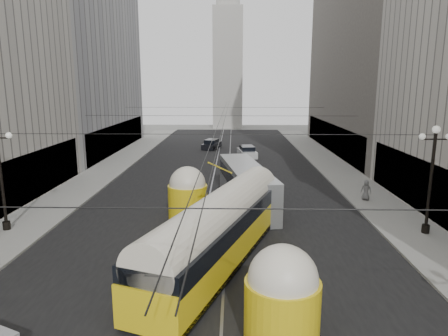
{
  "coord_description": "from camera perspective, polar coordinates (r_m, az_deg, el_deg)",
  "views": [
    {
      "loc": [
        1.14,
        -4.69,
        8.76
      ],
      "look_at": [
        0.65,
        16.86,
        4.27
      ],
      "focal_mm": 32.0,
      "sensor_mm": 36.0,
      "label": 1
    }
  ],
  "objects": [
    {
      "name": "building_left_far",
      "position": [
        57.04,
        -21.38,
        16.58
      ],
      "size": [
        12.6,
        28.6,
        28.6
      ],
      "color": "#999999",
      "rests_on": "ground"
    },
    {
      "name": "road",
      "position": [
        38.23,
        -0.44,
        -1.47
      ],
      "size": [
        20.0,
        85.0,
        0.02
      ],
      "primitive_type": "cube",
      "color": "black",
      "rests_on": "ground"
    },
    {
      "name": "distant_tower",
      "position": [
        84.93,
        0.55,
        15.96
      ],
      "size": [
        6.0,
        6.0,
        31.36
      ],
      "color": "#B2AFA8",
      "rests_on": "ground"
    },
    {
      "name": "sidewalk_right",
      "position": [
        43.0,
        15.9,
        -0.33
      ],
      "size": [
        4.0,
        72.0,
        0.15
      ],
      "primitive_type": "cube",
      "color": "gray",
      "rests_on": "ground"
    },
    {
      "name": "pedestrian_sidewalk_right",
      "position": [
        32.22,
        19.63,
        -2.99
      ],
      "size": [
        0.87,
        0.7,
        1.56
      ],
      "primitive_type": "imported",
      "rotation": [
        0.0,
        0.0,
        2.8
      ],
      "color": "slate",
      "rests_on": "sidewalk_right"
    },
    {
      "name": "sidewalk_left",
      "position": [
        43.63,
        -16.25,
        -0.18
      ],
      "size": [
        4.0,
        72.0,
        0.15
      ],
      "primitive_type": "cube",
      "color": "gray",
      "rests_on": "ground"
    },
    {
      "name": "city_bus",
      "position": [
        29.66,
        3.16,
        -2.26
      ],
      "size": [
        4.23,
        11.61,
        2.87
      ],
      "color": "#A2A6A7",
      "rests_on": "ground"
    },
    {
      "name": "rail_left",
      "position": [
        38.25,
        -1.56,
        -1.47
      ],
      "size": [
        0.12,
        85.0,
        0.04
      ],
      "primitive_type": "cube",
      "color": "gray",
      "rests_on": "ground"
    },
    {
      "name": "sedan_dark_far",
      "position": [
        55.99,
        -1.78,
        3.39
      ],
      "size": [
        2.72,
        4.48,
        1.32
      ],
      "color": "black",
      "rests_on": "ground"
    },
    {
      "name": "streetcar",
      "position": [
        20.14,
        -0.6,
        -8.57
      ],
      "size": [
        7.28,
        15.57,
        3.6
      ],
      "color": "yellow",
      "rests_on": "ground"
    },
    {
      "name": "lamppost_right_mid",
      "position": [
        25.91,
        27.53,
        -0.74
      ],
      "size": [
        1.86,
        0.44,
        6.37
      ],
      "color": "black",
      "rests_on": "sidewalk_right"
    },
    {
      "name": "rail_right",
      "position": [
        38.21,
        0.68,
        -1.48
      ],
      "size": [
        0.12,
        85.0,
        0.04
      ],
      "primitive_type": "cube",
      "color": "gray",
      "rests_on": "ground"
    },
    {
      "name": "building_right_far",
      "position": [
        56.47,
        22.01,
        18.64
      ],
      "size": [
        12.6,
        32.6,
        32.6
      ],
      "color": "#514C47",
      "rests_on": "ground"
    },
    {
      "name": "catenary",
      "position": [
        36.31,
        -0.32,
        7.23
      ],
      "size": [
        25.0,
        72.0,
        0.23
      ],
      "color": "black",
      "rests_on": "ground"
    },
    {
      "name": "lamppost_left_mid",
      "position": [
        27.0,
        -29.32,
        -0.46
      ],
      "size": [
        1.86,
        0.44,
        6.37
      ],
      "color": "black",
      "rests_on": "sidewalk_left"
    },
    {
      "name": "sedan_white_far",
      "position": [
        49.48,
        3.32,
        2.3
      ],
      "size": [
        2.47,
        4.63,
        1.39
      ],
      "color": "white",
      "rests_on": "ground"
    }
  ]
}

